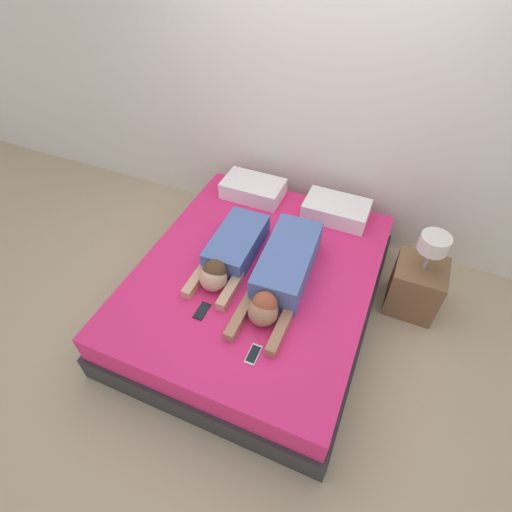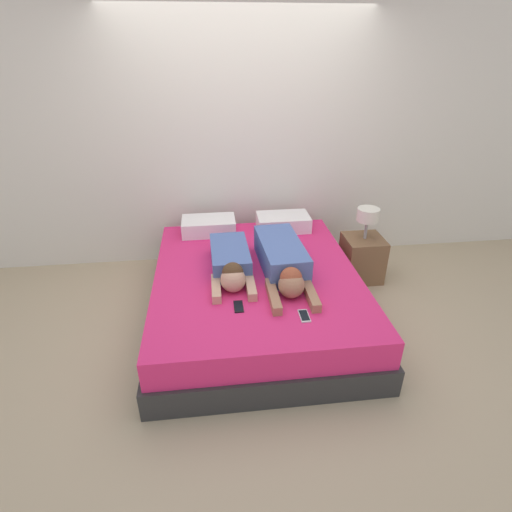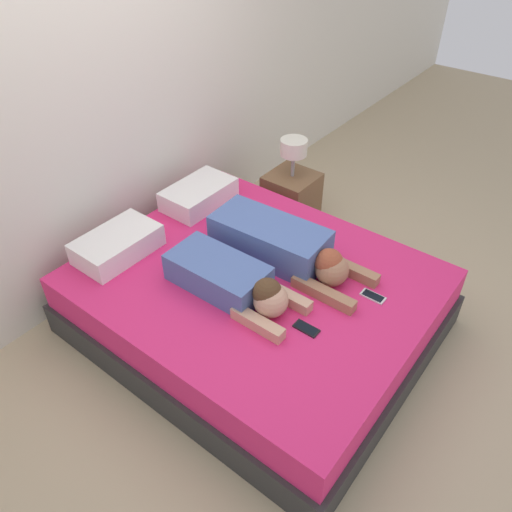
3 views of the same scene
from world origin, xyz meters
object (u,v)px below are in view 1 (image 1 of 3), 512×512
object	(u,v)px
pillow_head_right	(336,210)
nightstand	(417,283)
pillow_head_left	(253,189)
bed	(256,290)
person_right	(282,272)
cell_phone_right	(253,354)
person_left	(230,253)
cell_phone_left	(202,311)

from	to	relation	value
pillow_head_right	nightstand	distance (m)	0.88
pillow_head_left	pillow_head_right	world-z (taller)	same
bed	person_right	xyz separation A→B (m)	(0.22, -0.04, 0.35)
pillow_head_left	person_right	world-z (taller)	person_right
cell_phone_right	person_right	bearing A→B (deg)	94.05
person_left	bed	bearing A→B (deg)	-0.31
bed	nightstand	distance (m)	1.28
pillow_head_left	pillow_head_right	bearing A→B (deg)	0.00
bed	cell_phone_right	size ratio (longest dim) A/B	14.56
person_left	nightstand	world-z (taller)	nightstand
pillow_head_right	person_right	xyz separation A→B (m)	(-0.16, -0.88, 0.04)
cell_phone_right	nightstand	size ratio (longest dim) A/B	0.19
bed	person_right	size ratio (longest dim) A/B	1.94
pillow_head_right	person_left	bearing A→B (deg)	-125.52
pillow_head_left	person_right	size ratio (longest dim) A/B	0.49
pillow_head_left	cell_phone_left	world-z (taller)	pillow_head_left
pillow_head_right	nightstand	bearing A→B (deg)	-21.72
nightstand	person_left	bearing A→B (deg)	-159.01
person_left	nightstand	distance (m)	1.50
pillow_head_left	cell_phone_right	distance (m)	1.65
person_right	cell_phone_left	bearing A→B (deg)	-132.01
bed	pillow_head_left	bearing A→B (deg)	114.67
person_right	cell_phone_left	xyz separation A→B (m)	(-0.41, -0.46, -0.11)
pillow_head_right	person_left	world-z (taller)	person_left
bed	cell_phone_left	size ratio (longest dim) A/B	14.56
pillow_head_left	person_left	bearing A→B (deg)	-78.35
nightstand	person_right	bearing A→B (deg)	-148.73
cell_phone_left	cell_phone_right	distance (m)	0.49
bed	pillow_head_left	distance (m)	0.97
pillow_head_left	person_right	bearing A→B (deg)	-55.39
person_right	cell_phone_right	world-z (taller)	person_right
pillow_head_right	person_right	size ratio (longest dim) A/B	0.49
person_left	cell_phone_left	bearing A→B (deg)	-87.46
person_right	bed	bearing A→B (deg)	169.25
bed	cell_phone_left	world-z (taller)	cell_phone_left
bed	person_right	distance (m)	0.42
person_left	cell_phone_left	distance (m)	0.51
pillow_head_right	person_right	world-z (taller)	person_right
cell_phone_left	nightstand	distance (m)	1.71
pillow_head_right	cell_phone_right	bearing A→B (deg)	-94.48
pillow_head_left	nightstand	world-z (taller)	nightstand
person_left	cell_phone_left	size ratio (longest dim) A/B	6.03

